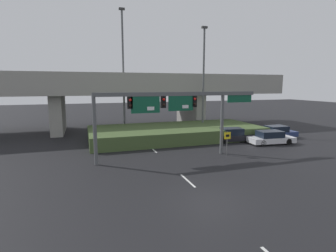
{
  "coord_description": "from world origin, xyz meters",
  "views": [
    {
      "loc": [
        -6.17,
        -11.93,
        6.05
      ],
      "look_at": [
        0.0,
        6.99,
        2.94
      ],
      "focal_mm": 28.0,
      "sensor_mm": 36.0,
      "label": 1
    }
  ],
  "objects_px": {
    "highway_light_pole_far": "(123,69)",
    "highway_light_pole_near": "(203,78)",
    "parked_sedan_mid_right": "(271,138)",
    "speed_limit_sign": "(227,140)",
    "parked_sedan_far_right": "(277,132)",
    "parked_sedan_near_right": "(232,135)",
    "signal_gantry": "(174,105)"
  },
  "relations": [
    {
      "from": "highway_light_pole_near",
      "to": "parked_sedan_mid_right",
      "type": "distance_m",
      "value": 10.92
    },
    {
      "from": "signal_gantry",
      "to": "speed_limit_sign",
      "type": "height_order",
      "value": "signal_gantry"
    },
    {
      "from": "highway_light_pole_far",
      "to": "parked_sedan_mid_right",
      "type": "relative_size",
      "value": 3.13
    },
    {
      "from": "highway_light_pole_far",
      "to": "highway_light_pole_near",
      "type": "bearing_deg",
      "value": -18.06
    },
    {
      "from": "signal_gantry",
      "to": "highway_light_pole_near",
      "type": "height_order",
      "value": "highway_light_pole_near"
    },
    {
      "from": "signal_gantry",
      "to": "highway_light_pole_near",
      "type": "distance_m",
      "value": 12.65
    },
    {
      "from": "highway_light_pole_near",
      "to": "highway_light_pole_far",
      "type": "xyz_separation_m",
      "value": [
        -9.47,
        3.09,
        1.06
      ]
    },
    {
      "from": "parked_sedan_mid_right",
      "to": "speed_limit_sign",
      "type": "bearing_deg",
      "value": -153.0
    },
    {
      "from": "signal_gantry",
      "to": "highway_light_pole_far",
      "type": "height_order",
      "value": "highway_light_pole_far"
    },
    {
      "from": "speed_limit_sign",
      "to": "parked_sedan_far_right",
      "type": "relative_size",
      "value": 0.48
    },
    {
      "from": "speed_limit_sign",
      "to": "highway_light_pole_far",
      "type": "height_order",
      "value": "highway_light_pole_far"
    },
    {
      "from": "highway_light_pole_near",
      "to": "signal_gantry",
      "type": "bearing_deg",
      "value": -126.7
    },
    {
      "from": "parked_sedan_mid_right",
      "to": "parked_sedan_far_right",
      "type": "distance_m",
      "value": 3.76
    },
    {
      "from": "signal_gantry",
      "to": "parked_sedan_mid_right",
      "type": "bearing_deg",
      "value": 9.81
    },
    {
      "from": "signal_gantry",
      "to": "parked_sedan_near_right",
      "type": "xyz_separation_m",
      "value": [
        8.25,
        4.19,
        -3.77
      ]
    },
    {
      "from": "speed_limit_sign",
      "to": "highway_light_pole_far",
      "type": "bearing_deg",
      "value": 115.97
    },
    {
      "from": "highway_light_pole_far",
      "to": "signal_gantry",
      "type": "bearing_deg",
      "value": -81.04
    },
    {
      "from": "parked_sedan_mid_right",
      "to": "highway_light_pole_far",
      "type": "bearing_deg",
      "value": 145.87
    },
    {
      "from": "highway_light_pole_far",
      "to": "parked_sedan_far_right",
      "type": "distance_m",
      "value": 19.9
    },
    {
      "from": "highway_light_pole_near",
      "to": "highway_light_pole_far",
      "type": "height_order",
      "value": "highway_light_pole_far"
    },
    {
      "from": "parked_sedan_near_right",
      "to": "parked_sedan_mid_right",
      "type": "relative_size",
      "value": 0.92
    },
    {
      "from": "parked_sedan_near_right",
      "to": "speed_limit_sign",
      "type": "bearing_deg",
      "value": -118.05
    },
    {
      "from": "parked_sedan_near_right",
      "to": "parked_sedan_far_right",
      "type": "height_order",
      "value": "parked_sedan_near_right"
    },
    {
      "from": "signal_gantry",
      "to": "highway_light_pole_far",
      "type": "relative_size",
      "value": 0.92
    },
    {
      "from": "highway_light_pole_near",
      "to": "parked_sedan_near_right",
      "type": "bearing_deg",
      "value": -81.74
    },
    {
      "from": "highway_light_pole_near",
      "to": "parked_sedan_mid_right",
      "type": "xyz_separation_m",
      "value": [
        4.02,
        -7.97,
        -6.28
      ]
    },
    {
      "from": "highway_light_pole_near",
      "to": "parked_sedan_far_right",
      "type": "bearing_deg",
      "value": -38.77
    },
    {
      "from": "speed_limit_sign",
      "to": "signal_gantry",
      "type": "bearing_deg",
      "value": 171.02
    },
    {
      "from": "parked_sedan_far_right",
      "to": "parked_sedan_mid_right",
      "type": "bearing_deg",
      "value": -140.09
    },
    {
      "from": "parked_sedan_near_right",
      "to": "parked_sedan_far_right",
      "type": "bearing_deg",
      "value": 10.16
    },
    {
      "from": "signal_gantry",
      "to": "highway_light_pole_far",
      "type": "bearing_deg",
      "value": 98.96
    },
    {
      "from": "highway_light_pole_far",
      "to": "parked_sedan_near_right",
      "type": "bearing_deg",
      "value": -40.65
    }
  ]
}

